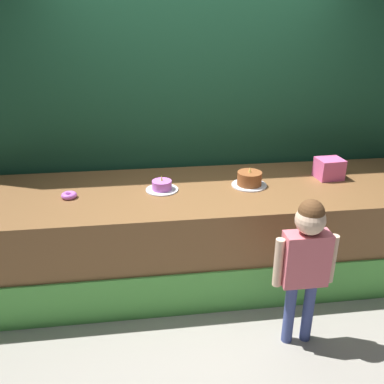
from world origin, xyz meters
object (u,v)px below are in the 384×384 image
at_px(cake_center_left, 162,186).
at_px(child_figure, 306,254).
at_px(pink_box, 329,168).
at_px(donut, 69,195).
at_px(cake_center_right, 249,179).

bearing_deg(cake_center_left, child_figure, -46.85).
distance_m(child_figure, cake_center_left, 1.29).
bearing_deg(pink_box, donut, -176.33).
xyz_separation_m(cake_center_left, cake_center_right, (0.73, 0.00, 0.02)).
distance_m(donut, cake_center_left, 0.74).
bearing_deg(donut, cake_center_left, 4.43).
bearing_deg(cake_center_right, child_figure, -81.38).
distance_m(pink_box, cake_center_left, 1.47).
height_order(pink_box, cake_center_left, pink_box).
bearing_deg(donut, cake_center_right, 2.32).
bearing_deg(child_figure, donut, 151.41).
bearing_deg(child_figure, cake_center_left, 133.15).
bearing_deg(donut, pink_box, 3.67).
relative_size(pink_box, cake_center_left, 0.81).
xyz_separation_m(donut, cake_center_right, (1.47, 0.06, 0.04)).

